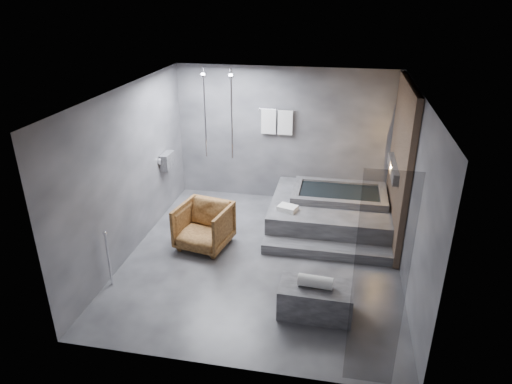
# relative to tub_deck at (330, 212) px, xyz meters

# --- Properties ---
(room) EXTENTS (5.00, 5.04, 2.82)m
(room) POSITION_rel_tub_deck_xyz_m (-0.65, -1.21, 1.48)
(room) COLOR #2F2F32
(room) RESTS_ON ground
(tub_deck) EXTENTS (2.20, 2.00, 0.50)m
(tub_deck) POSITION_rel_tub_deck_xyz_m (0.00, 0.00, 0.00)
(tub_deck) COLOR #343437
(tub_deck) RESTS_ON ground
(tub_step) EXTENTS (2.20, 0.36, 0.18)m
(tub_step) POSITION_rel_tub_deck_xyz_m (0.00, -1.18, -0.16)
(tub_step) COLOR #343437
(tub_step) RESTS_ON ground
(concrete_bench) EXTENTS (1.02, 0.58, 0.45)m
(concrete_bench) POSITION_rel_tub_deck_xyz_m (-0.08, -2.75, -0.02)
(concrete_bench) COLOR #37383A
(concrete_bench) RESTS_ON ground
(driftwood_chair) EXTENTS (1.00, 1.02, 0.79)m
(driftwood_chair) POSITION_rel_tub_deck_xyz_m (-2.13, -1.27, 0.15)
(driftwood_chair) COLOR #472911
(driftwood_chair) RESTS_ON ground
(rolled_towel) EXTENTS (0.49, 0.21, 0.17)m
(rolled_towel) POSITION_rel_tub_deck_xyz_m (-0.09, -2.76, 0.29)
(rolled_towel) COLOR white
(rolled_towel) RESTS_ON concrete_bench
(deck_towel) EXTENTS (0.39, 0.33, 0.09)m
(deck_towel) POSITION_rel_tub_deck_xyz_m (-0.75, -0.58, 0.29)
(deck_towel) COLOR white
(deck_towel) RESTS_ON tub_deck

